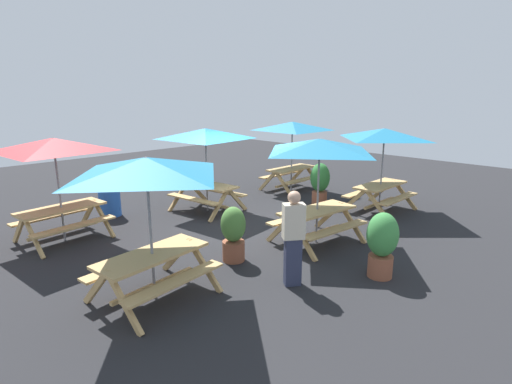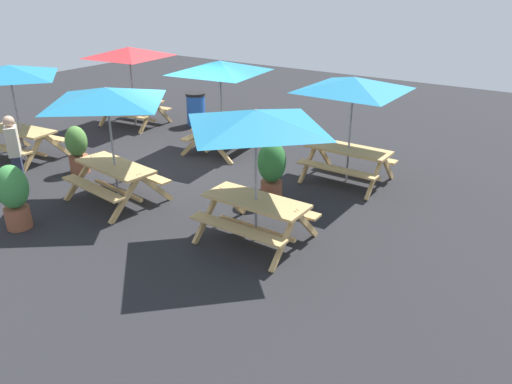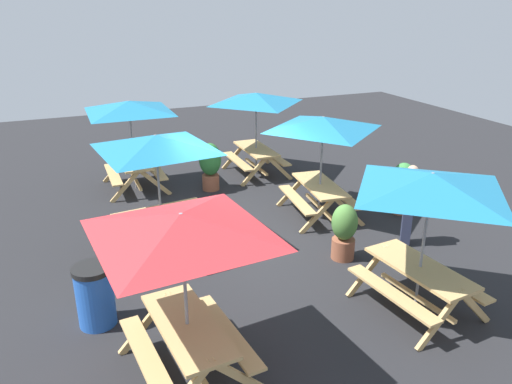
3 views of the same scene
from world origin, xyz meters
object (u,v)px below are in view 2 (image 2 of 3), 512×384
at_px(picnic_table_2, 220,74).
at_px(picnic_table_5, 353,92).
at_px(potted_plant_2, 272,168).
at_px(person_standing, 15,154).
at_px(picnic_table_1, 10,78).
at_px(picnic_table_4, 129,58).
at_px(trash_bin_blue, 196,109).
at_px(potted_plant_1, 77,148).
at_px(potted_plant_0, 13,194).
at_px(picnic_table_0, 256,129).
at_px(picnic_table_3, 107,104).

xyz_separation_m(picnic_table_2, picnic_table_5, (3.55, -0.10, 0.00)).
bearing_deg(picnic_table_5, potted_plant_2, -114.84).
distance_m(picnic_table_2, person_standing, 5.00).
xyz_separation_m(picnic_table_1, picnic_table_4, (-0.01, 3.73, 0.00)).
xyz_separation_m(trash_bin_blue, potted_plant_1, (0.33, -4.55, 0.08)).
xyz_separation_m(picnic_table_5, potted_plant_0, (-3.99, -5.36, -1.33)).
distance_m(potted_plant_0, person_standing, 1.65).
relative_size(picnic_table_0, potted_plant_1, 2.12).
height_order(picnic_table_5, potted_plant_0, picnic_table_5).
relative_size(picnic_table_5, potted_plant_0, 2.35).
distance_m(picnic_table_2, potted_plant_2, 3.54).
bearing_deg(picnic_table_4, potted_plant_0, -66.27).
bearing_deg(picnic_table_0, potted_plant_0, -151.52).
bearing_deg(person_standing, potted_plant_0, -178.46).
relative_size(picnic_table_3, potted_plant_2, 1.88).
height_order(picnic_table_4, potted_plant_2, picnic_table_4).
bearing_deg(picnic_table_3, potted_plant_2, 41.58).
distance_m(picnic_table_2, potted_plant_0, 5.64).
bearing_deg(picnic_table_1, picnic_table_0, -7.38).
xyz_separation_m(potted_plant_0, person_standing, (-1.35, 0.93, 0.23)).
relative_size(picnic_table_0, picnic_table_5, 0.83).
xyz_separation_m(picnic_table_1, person_standing, (1.91, -1.30, -1.10)).
relative_size(picnic_table_3, potted_plant_0, 1.94).
bearing_deg(picnic_table_4, picnic_table_1, -94.83).
bearing_deg(potted_plant_0, picnic_table_3, 72.48).
height_order(trash_bin_blue, potted_plant_1, potted_plant_1).
relative_size(picnic_table_2, potted_plant_0, 2.34).
bearing_deg(potted_plant_1, picnic_table_0, -4.26).
xyz_separation_m(picnic_table_0, picnic_table_1, (-7.07, 0.21, 0.00)).
xyz_separation_m(picnic_table_4, potted_plant_2, (6.41, -2.38, -1.30)).
bearing_deg(potted_plant_2, picnic_table_2, 145.13).
bearing_deg(person_standing, picnic_table_2, -75.31).
distance_m(picnic_table_1, potted_plant_2, 6.67).
bearing_deg(picnic_table_1, picnic_table_2, 35.50).
relative_size(picnic_table_1, picnic_table_4, 0.83).
height_order(picnic_table_1, picnic_table_2, same).
distance_m(trash_bin_blue, potted_plant_2, 5.90).
height_order(trash_bin_blue, person_standing, person_standing).
height_order(potted_plant_2, person_standing, person_standing).
bearing_deg(potted_plant_1, picnic_table_3, -16.70).
bearing_deg(picnic_table_1, picnic_table_4, 84.55).
bearing_deg(potted_plant_1, picnic_table_5, 28.90).
bearing_deg(person_standing, picnic_table_3, -118.88).
xyz_separation_m(picnic_table_0, trash_bin_blue, (-5.51, 4.94, -1.49)).
bearing_deg(trash_bin_blue, picnic_table_2, -34.99).
bearing_deg(picnic_table_4, picnic_table_2, -12.63).
bearing_deg(person_standing, picnic_table_1, 1.85).
xyz_separation_m(picnic_table_2, person_standing, (-1.78, -4.54, -1.10)).
distance_m(picnic_table_0, trash_bin_blue, 7.55).
height_order(picnic_table_2, potted_plant_2, picnic_table_2).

